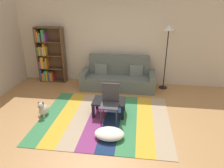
# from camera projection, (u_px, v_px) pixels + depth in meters

# --- Properties ---
(ground_plane) EXTENTS (14.00, 14.00, 0.00)m
(ground_plane) POSITION_uv_depth(u_px,v_px,m) (110.00, 122.00, 4.80)
(ground_plane) COLOR #B27F4C
(back_wall) EXTENTS (6.80, 0.10, 2.70)m
(back_wall) POSITION_uv_depth(u_px,v_px,m) (121.00, 42.00, 6.61)
(back_wall) COLOR beige
(back_wall) RESTS_ON ground_plane
(rug) EXTENTS (3.04, 2.46, 0.01)m
(rug) POSITION_uv_depth(u_px,v_px,m) (105.00, 118.00, 4.94)
(rug) COLOR #387F4C
(rug) RESTS_ON ground_plane
(couch) EXTENTS (2.26, 0.80, 1.00)m
(couch) POSITION_uv_depth(u_px,v_px,m) (118.00, 78.00, 6.52)
(couch) COLOR #59605B
(couch) RESTS_ON ground_plane
(bookshelf) EXTENTS (0.90, 0.28, 1.81)m
(bookshelf) POSITION_uv_depth(u_px,v_px,m) (48.00, 57.00, 6.87)
(bookshelf) COLOR brown
(bookshelf) RESTS_ON ground_plane
(coffee_table) EXTENTS (0.77, 0.52, 0.37)m
(coffee_table) POSITION_uv_depth(u_px,v_px,m) (109.00, 103.00, 5.02)
(coffee_table) COLOR black
(coffee_table) RESTS_ON rug
(pouf) EXTENTS (0.61, 0.44, 0.18)m
(pouf) POSITION_uv_depth(u_px,v_px,m) (109.00, 134.00, 4.23)
(pouf) COLOR white
(pouf) RESTS_ON rug
(dog) EXTENTS (0.22, 0.35, 0.40)m
(dog) POSITION_uv_depth(u_px,v_px,m) (43.00, 109.00, 5.03)
(dog) COLOR beige
(dog) RESTS_ON ground_plane
(standing_lamp) EXTENTS (0.32, 0.32, 1.94)m
(standing_lamp) POSITION_uv_depth(u_px,v_px,m) (168.00, 37.00, 6.01)
(standing_lamp) COLOR black
(standing_lamp) RESTS_ON ground_plane
(tv_remote) EXTENTS (0.05, 0.15, 0.02)m
(tv_remote) POSITION_uv_depth(u_px,v_px,m) (108.00, 101.00, 4.94)
(tv_remote) COLOR black
(tv_remote) RESTS_ON coffee_table
(folding_chair) EXTENTS (0.40, 0.40, 0.90)m
(folding_chair) POSITION_uv_depth(u_px,v_px,m) (110.00, 100.00, 4.67)
(folding_chair) COLOR #38383D
(folding_chair) RESTS_ON ground_plane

